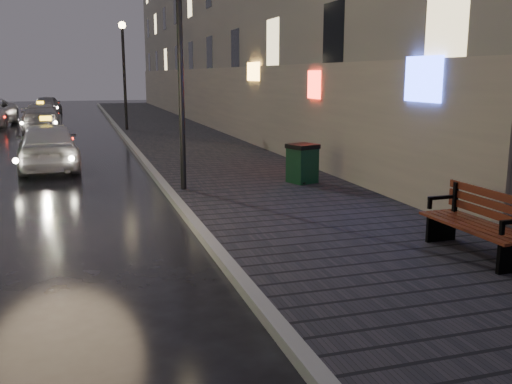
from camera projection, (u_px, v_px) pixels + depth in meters
ground at (129, 290)px, 7.79m from camera, size 120.00×120.00×0.00m
sidewalk at (170, 132)px, 28.54m from camera, size 4.60×58.00×0.15m
curb at (121, 133)px, 27.84m from camera, size 0.20×58.00×0.15m
building_near at (213, 9)px, 31.91m from camera, size 1.80×50.00×13.00m
lamp_near at (180, 48)px, 13.23m from camera, size 0.36×0.36×5.28m
lamp_far at (124, 62)px, 28.18m from camera, size 0.36×0.36×5.28m
bench at (480, 223)px, 8.74m from camera, size 0.73×1.99×1.01m
trash_bin at (302, 163)px, 14.64m from camera, size 0.82×0.82×1.00m
taxi_near at (48, 145)px, 17.55m from camera, size 2.04×4.52×1.51m
taxi_mid at (41, 117)px, 29.51m from camera, size 2.10×4.89×1.40m
car_far at (48, 105)px, 41.39m from camera, size 2.06×4.26×1.40m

